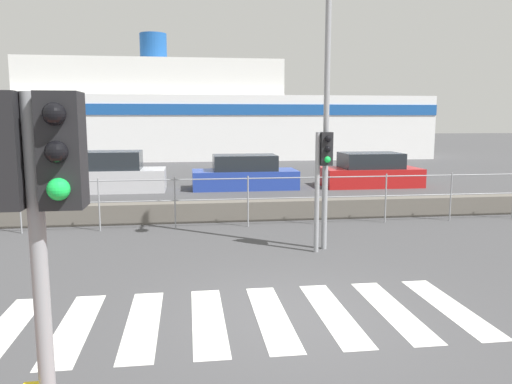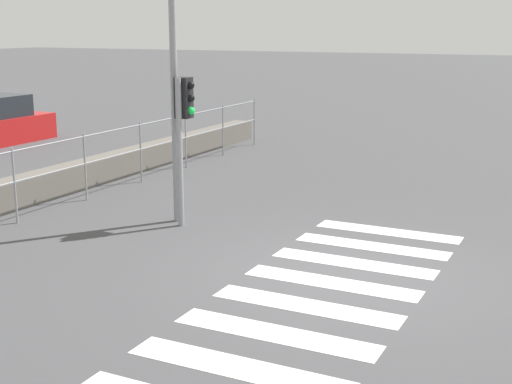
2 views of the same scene
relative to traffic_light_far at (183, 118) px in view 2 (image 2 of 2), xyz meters
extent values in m
plane|color=#424244|center=(-1.23, -3.29, -1.85)|extent=(160.00, 160.00, 0.00)
cube|color=silver|center=(-4.32, -3.29, -1.85)|extent=(0.45, 2.40, 0.01)
cube|color=silver|center=(-3.42, -3.29, -1.85)|extent=(0.45, 2.40, 0.01)
cube|color=silver|center=(-2.52, -3.29, -1.85)|extent=(0.45, 2.40, 0.01)
cube|color=silver|center=(-1.62, -3.29, -1.85)|extent=(0.45, 2.40, 0.01)
cube|color=silver|center=(-0.72, -3.29, -1.85)|extent=(0.45, 2.40, 0.01)
cube|color=silver|center=(0.18, -3.29, -1.85)|extent=(0.45, 2.40, 0.01)
cube|color=silver|center=(1.08, -3.29, -1.85)|extent=(0.45, 2.40, 0.01)
cylinder|color=gray|center=(-1.23, 2.66, -0.59)|extent=(18.64, 0.03, 0.03)
cylinder|color=gray|center=(-1.23, 2.66, -1.12)|extent=(18.64, 0.03, 0.03)
cylinder|color=gray|center=(-1.23, 2.66, -1.18)|extent=(0.04, 0.04, 1.33)
cylinder|color=gray|center=(0.63, 2.66, -1.18)|extent=(0.04, 0.04, 1.33)
cylinder|color=gray|center=(2.49, 2.66, -1.18)|extent=(0.04, 0.04, 1.33)
cylinder|color=gray|center=(4.36, 2.66, -1.18)|extent=(0.04, 0.04, 1.33)
cylinder|color=gray|center=(6.22, 2.66, -1.18)|extent=(0.04, 0.04, 1.33)
cylinder|color=gray|center=(8.09, 2.66, -1.18)|extent=(0.04, 0.04, 1.33)
cylinder|color=gray|center=(-0.11, 0.01, -0.59)|extent=(0.10, 0.10, 2.51)
cube|color=black|center=(0.06, 0.01, 0.33)|extent=(0.24, 0.24, 0.68)
sphere|color=black|center=(0.06, -0.13, 0.54)|extent=(0.13, 0.13, 0.13)
sphere|color=black|center=(0.06, -0.13, 0.33)|extent=(0.13, 0.13, 0.13)
sphere|color=#19D84C|center=(0.06, -0.13, 0.11)|extent=(0.13, 0.13, 0.13)
cylinder|color=gray|center=(0.12, 0.24, 1.42)|extent=(0.12, 0.12, 6.53)
camera|label=1|loc=(-2.76, -9.95, 0.95)|focal=35.00mm
camera|label=2|loc=(-10.13, -6.33, 1.50)|focal=50.00mm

